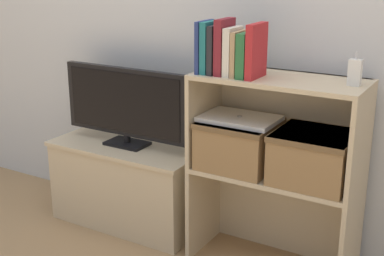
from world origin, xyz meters
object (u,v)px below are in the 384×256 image
at_px(book_forest, 247,55).
at_px(book_crimson, 256,51).
at_px(tv, 125,104).
at_px(book_teal, 210,47).
at_px(book_charcoal, 217,49).
at_px(book_ivory, 233,51).
at_px(book_tan, 239,54).
at_px(laptop, 240,119).
at_px(storage_basket_left, 239,142).
at_px(book_maroon, 224,47).
at_px(book_navy, 204,47).
at_px(storage_basket_right, 314,155).
at_px(tv_stand, 129,184).
at_px(baby_monitor, 355,72).

distance_m(book_forest, book_crimson, 0.05).
bearing_deg(tv, book_teal, -8.08).
xyz_separation_m(tv, book_charcoal, (0.57, -0.08, 0.34)).
distance_m(book_teal, book_ivory, 0.11).
bearing_deg(book_teal, book_tan, 0.00).
relative_size(book_tan, book_forest, 1.02).
height_order(book_forest, laptop, book_forest).
xyz_separation_m(tv, storage_basket_left, (0.66, -0.03, -0.08)).
bearing_deg(book_maroon, book_navy, 180.00).
bearing_deg(storage_basket_left, book_ivory, -109.05).
bearing_deg(book_teal, storage_basket_right, 5.99).
bearing_deg(tv_stand, book_crimson, -5.85).
bearing_deg(book_teal, tv_stand, 171.75).
xyz_separation_m(tv, book_navy, (0.50, -0.08, 0.35)).
distance_m(tv, baby_monitor, 1.18).
bearing_deg(book_maroon, storage_basket_right, 7.04).
distance_m(book_maroon, storage_basket_left, 0.44).
xyz_separation_m(book_maroon, baby_monitor, (0.54, 0.07, -0.07)).
xyz_separation_m(book_navy, laptop, (0.16, 0.05, -0.32)).
height_order(tv_stand, storage_basket_right, storage_basket_right).
distance_m(book_teal, storage_basket_left, 0.45).
relative_size(book_charcoal, book_ivory, 1.03).
height_order(baby_monitor, storage_basket_left, baby_monitor).
bearing_deg(storage_basket_right, book_tan, -171.52).
xyz_separation_m(book_ivory, book_tan, (0.03, 0.00, -0.01)).
bearing_deg(book_navy, baby_monitor, 5.81).
bearing_deg(storage_basket_right, book_teal, -174.01).
height_order(book_teal, book_maroon, book_maroon).
distance_m(book_charcoal, book_forest, 0.15).
bearing_deg(laptop, storage_basket_right, 0.00).
relative_size(book_maroon, book_forest, 1.27).
bearing_deg(storage_basket_right, book_crimson, -168.99).
xyz_separation_m(book_tan, book_forest, (0.04, 0.00, -0.00)).
bearing_deg(book_tan, tv, 173.60).
relative_size(tv_stand, baby_monitor, 6.09).
distance_m(tv, book_ivory, 0.73).
relative_size(tv_stand, book_navy, 3.64).
distance_m(tv_stand, storage_basket_right, 1.08).
bearing_deg(book_crimson, book_navy, 180.00).
distance_m(storage_basket_left, storage_basket_right, 0.35).
height_order(book_navy, book_tan, book_navy).
bearing_deg(book_crimson, storage_basket_left, 151.22).
height_order(tv_stand, storage_basket_left, storage_basket_left).
height_order(book_charcoal, book_forest, book_charcoal).
xyz_separation_m(tv_stand, baby_monitor, (1.15, -0.01, 0.73)).
relative_size(book_navy, book_maroon, 0.94).
distance_m(tv_stand, book_ivory, 1.02).
bearing_deg(laptop, book_teal, -158.68).
bearing_deg(book_forest, book_tan, 180.00).
bearing_deg(storage_basket_left, book_teal, -158.68).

